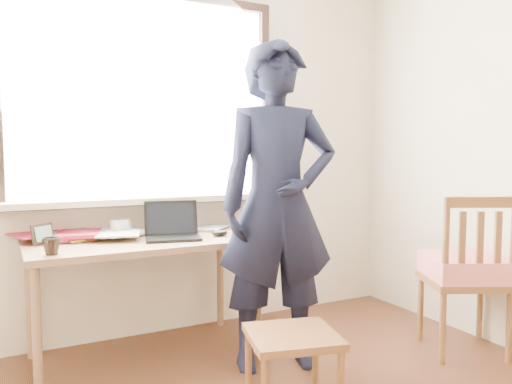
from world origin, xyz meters
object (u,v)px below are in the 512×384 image
work_chair (292,346)px  person (278,205)px  laptop (172,230)px  mug_white (120,227)px  desk (144,252)px  mug_dark (51,246)px  side_chair (465,270)px

work_chair → person: size_ratio=0.26×
laptop → mug_white: laptop is taller
desk → mug_dark: size_ratio=14.03×
side_chair → person: (-1.11, 0.38, 0.42)m
desk → mug_white: size_ratio=10.22×
mug_dark → person: (1.19, -0.26, 0.18)m
work_chair → person: bearing=66.4°
mug_dark → side_chair: side_chair is taller
side_chair → laptop: bearing=152.6°
work_chair → laptop: bearing=103.9°
mug_white → side_chair: 2.16m
work_chair → mug_dark: bearing=139.6°
mug_dark → work_chair: size_ratio=0.20×
side_chair → desk: bearing=154.0°
work_chair → desk: bearing=111.9°
mug_dark → person: size_ratio=0.05×
desk → work_chair: desk is taller
work_chair → side_chair: bearing=7.1°
mug_white → work_chair: bearing=-68.0°
desk → side_chair: side_chair is taller
mug_dark → side_chair: (2.30, -0.64, -0.24)m
mug_white → person: person is taller
desk → laptop: (0.17, -0.03, 0.13)m
work_chair → person: 0.84m
desk → laptop: laptop is taller
desk → person: size_ratio=0.71×
mug_white → side_chair: bearing=-30.2°
mug_dark → work_chair: (0.95, -0.81, -0.42)m
side_chair → work_chair: bearing=-172.9°
person → desk: bearing=158.2°
work_chair → side_chair: 1.37m
work_chair → mug_white: bearing=112.0°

